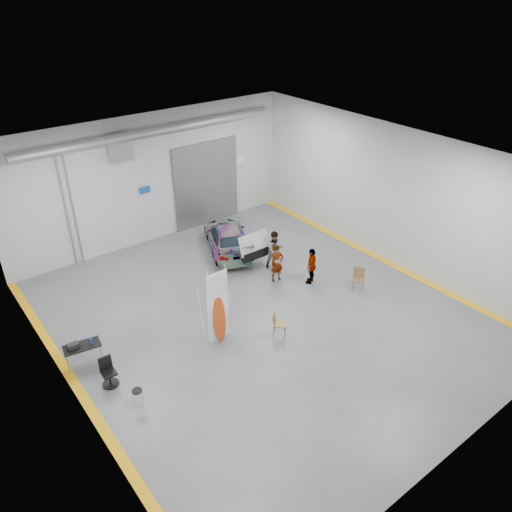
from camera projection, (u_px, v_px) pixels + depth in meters
ground at (261, 315)px, 18.75m from camera, size 16.00×16.00×0.00m
room_shell at (229, 195)px, 18.38m from camera, size 14.02×16.18×6.01m
sedan_car at (228, 238)px, 22.84m from camera, size 3.40×4.68×1.26m
person_a at (277, 263)px, 20.47m from camera, size 0.64×0.46×1.61m
person_b at (275, 249)px, 21.43m from camera, size 0.93×0.78×1.68m
person_c at (312, 266)px, 20.33m from camera, size 0.99×0.79×1.59m
surfboard_display at (219, 313)px, 16.88m from camera, size 0.83×0.24×2.94m
folding_chair_near at (279, 328)px, 17.60m from camera, size 0.62×0.70×0.94m
folding_chair_far at (358, 283)px, 20.11m from camera, size 0.61×0.70×0.93m
shop_stool at (138, 398)px, 14.68m from camera, size 0.32×0.32×0.63m
work_table at (80, 346)px, 16.05m from camera, size 1.24×0.77×0.95m
office_chair at (108, 373)px, 15.41m from camera, size 0.52×0.52×0.98m
trunk_lid at (253, 241)px, 21.20m from camera, size 1.47×0.89×0.04m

